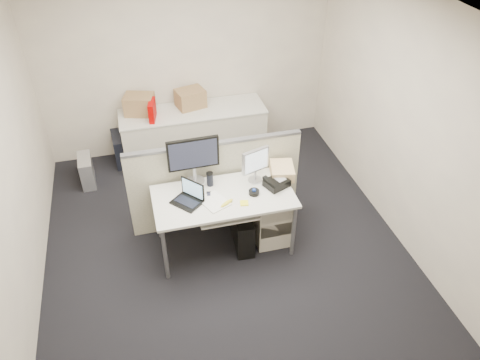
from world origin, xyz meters
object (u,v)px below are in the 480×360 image
object	(u,v)px
desk	(224,201)
monitor_main	(194,161)
laptop	(186,195)
desk_phone	(277,183)

from	to	relation	value
desk	monitor_main	xyz separation A→B (m)	(-0.25, 0.32, 0.34)
desk	laptop	distance (m)	0.44
desk_phone	desk	bearing A→B (deg)	159.59
laptop	desk_phone	world-z (taller)	laptop
desk	laptop	xyz separation A→B (m)	(-0.40, -0.02, 0.18)
monitor_main	desk	bearing A→B (deg)	-53.30
monitor_main	desk_phone	bearing A→B (deg)	-20.60
monitor_main	desk_phone	size ratio (longest dim) A/B	2.28
desk	monitor_main	distance (m)	0.53
desk	monitor_main	size ratio (longest dim) A/B	2.69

